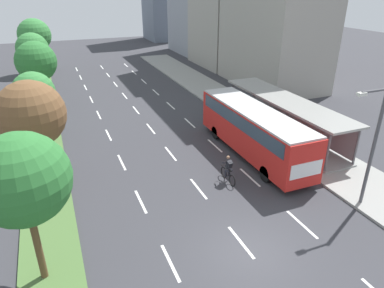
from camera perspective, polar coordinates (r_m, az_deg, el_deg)
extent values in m
plane|color=#38383D|center=(16.66, 9.29, -17.06)|extent=(140.00, 140.00, 0.00)
cube|color=#4C7038|center=(32.27, -23.21, 2.89)|extent=(2.60, 52.00, 0.12)
cube|color=gray|center=(36.11, 5.66, 7.07)|extent=(4.50, 52.00, 0.15)
cube|color=white|center=(16.01, -3.57, -18.80)|extent=(0.14, 2.38, 0.01)
cube|color=white|center=(19.82, -8.40, -9.29)|extent=(0.14, 2.38, 0.01)
cube|color=white|center=(24.09, -11.43, -2.94)|extent=(0.14, 2.38, 0.01)
cube|color=white|center=(28.61, -13.51, 1.45)|extent=(0.14, 2.38, 0.01)
cube|color=white|center=(33.27, -15.02, 4.63)|extent=(0.14, 2.38, 0.01)
cube|color=white|center=(38.03, -16.16, 7.01)|extent=(0.14, 2.38, 0.01)
cube|color=white|center=(42.86, -17.05, 8.87)|extent=(0.14, 2.38, 0.01)
cube|color=white|center=(47.73, -17.77, 10.34)|extent=(0.14, 2.38, 0.01)
cube|color=white|center=(52.63, -18.36, 11.54)|extent=(0.14, 2.38, 0.01)
cube|color=white|center=(17.12, 8.00, -15.59)|extent=(0.14, 2.38, 0.01)
cube|color=white|center=(20.73, 1.06, -7.31)|extent=(0.14, 2.38, 0.01)
cube|color=white|center=(24.84, -3.53, -1.56)|extent=(0.14, 2.38, 0.01)
cube|color=white|center=(29.24, -6.77, 2.51)|extent=(0.14, 2.38, 0.01)
cube|color=white|center=(33.82, -9.15, 5.50)|extent=(0.14, 2.38, 0.01)
cube|color=white|center=(38.52, -10.98, 7.77)|extent=(0.14, 2.38, 0.01)
cube|color=white|center=(43.29, -12.42, 9.53)|extent=(0.14, 2.38, 0.01)
cube|color=white|center=(48.11, -13.58, 10.93)|extent=(0.14, 2.38, 0.01)
cube|color=white|center=(52.98, -14.54, 12.08)|extent=(0.14, 2.38, 0.01)
cube|color=white|center=(18.83, 17.51, -12.39)|extent=(0.14, 2.38, 0.01)
cube|color=white|center=(22.16, 9.44, -5.39)|extent=(0.14, 2.38, 0.01)
cube|color=white|center=(26.05, 3.76, -0.26)|extent=(0.14, 2.38, 0.01)
cube|color=white|center=(30.27, -0.39, 3.49)|extent=(0.14, 2.38, 0.01)
cube|color=white|center=(34.72, -3.52, 6.29)|extent=(0.14, 2.38, 0.01)
cube|color=white|center=(39.30, -5.95, 8.43)|extent=(0.14, 2.38, 0.01)
cube|color=white|center=(43.99, -7.88, 10.11)|extent=(0.14, 2.38, 0.01)
cube|color=white|center=(48.75, -9.46, 11.46)|extent=(0.14, 2.38, 0.01)
cube|color=white|center=(53.55, -10.77, 12.56)|extent=(0.14, 2.38, 0.01)
cube|color=gray|center=(28.59, 14.43, 1.76)|extent=(2.60, 12.90, 0.10)
cylinder|color=#56565B|center=(23.08, 21.31, -1.24)|extent=(0.16, 0.16, 2.60)
cylinder|color=#56565B|center=(32.41, 6.57, 7.68)|extent=(0.16, 0.16, 2.60)
cylinder|color=#56565B|center=(24.69, 25.35, -0.28)|extent=(0.16, 0.16, 2.60)
cylinder|color=#56565B|center=(33.57, 10.15, 8.06)|extent=(0.16, 0.16, 2.60)
cube|color=gray|center=(28.84, 16.72, 4.58)|extent=(0.10, 12.26, 2.34)
cube|color=gray|center=(27.67, 15.03, 6.97)|extent=(2.90, 13.30, 0.16)
cube|color=red|center=(24.27, 9.97, 2.22)|extent=(2.50, 11.20, 2.80)
cube|color=#2D3D4C|center=(23.96, 10.12, 4.10)|extent=(2.54, 10.30, 0.90)
cube|color=#B7B7B7|center=(23.76, 10.23, 5.47)|extent=(2.45, 10.98, 0.12)
cube|color=#2D3D4C|center=(28.74, 4.15, 6.89)|extent=(2.25, 0.06, 1.54)
cube|color=white|center=(20.32, 18.20, -4.03)|extent=(2.12, 0.04, 0.90)
cylinder|color=black|center=(27.07, 3.95, 1.89)|extent=(0.30, 1.00, 1.00)
cylinder|color=black|center=(28.05, 8.00, 2.54)|extent=(0.30, 1.00, 1.00)
cylinder|color=black|center=(21.71, 12.00, -4.78)|extent=(0.30, 1.00, 1.00)
cylinder|color=black|center=(22.92, 16.60, -3.65)|extent=(0.30, 1.00, 1.00)
torus|color=black|center=(21.79, 5.24, -4.61)|extent=(0.06, 0.72, 0.72)
torus|color=black|center=(20.95, 6.61, -5.97)|extent=(0.06, 0.72, 0.72)
cylinder|color=black|center=(21.23, 5.94, -4.62)|extent=(0.05, 0.94, 0.05)
cylinder|color=black|center=(21.24, 6.05, -5.17)|extent=(0.05, 0.57, 0.42)
cylinder|color=black|center=(21.07, 6.20, -4.82)|extent=(0.04, 0.04, 0.40)
cube|color=black|center=(20.97, 6.22, -4.35)|extent=(0.12, 0.24, 0.06)
cylinder|color=black|center=(21.48, 5.35, -3.39)|extent=(0.46, 0.04, 0.04)
cube|color=black|center=(20.95, 6.03, -3.34)|extent=(0.30, 0.36, 0.59)
cube|color=black|center=(20.82, 6.24, -3.48)|extent=(0.26, 0.26, 0.42)
sphere|color=#9E7051|center=(20.85, 5.93, -2.18)|extent=(0.20, 0.20, 0.20)
cylinder|color=#23232D|center=(21.07, 5.73, -4.39)|extent=(0.12, 0.42, 0.25)
cylinder|color=#23232D|center=(21.32, 5.49, -4.80)|extent=(0.10, 0.17, 0.41)
cylinder|color=#23232D|center=(21.17, 6.31, -4.27)|extent=(0.12, 0.42, 0.25)
cylinder|color=#23232D|center=(21.42, 6.06, -4.67)|extent=(0.10, 0.17, 0.41)
cylinder|color=black|center=(21.02, 5.35, -3.04)|extent=(0.09, 0.47, 0.28)
cylinder|color=black|center=(21.17, 6.17, -2.87)|extent=(0.09, 0.47, 0.28)
cylinder|color=brown|center=(15.39, -23.96, -14.80)|extent=(0.28, 0.28, 3.28)
sphere|color=#2D7533|center=(13.81, -26.05, -5.23)|extent=(3.49, 3.49, 3.49)
cylinder|color=brown|center=(22.05, -23.53, -2.65)|extent=(0.28, 0.28, 3.01)
sphere|color=brown|center=(20.98, -24.86, 4.42)|extent=(3.75, 3.75, 3.75)
cylinder|color=brown|center=(29.32, -23.69, 3.27)|extent=(0.28, 0.28, 2.33)
sphere|color=#38843D|center=(28.62, -24.49, 7.63)|extent=(3.14, 3.14, 3.14)
cylinder|color=brown|center=(36.59, -23.40, 7.87)|extent=(0.28, 0.28, 2.95)
sphere|color=#2D7533|center=(35.95, -24.18, 12.21)|extent=(3.70, 3.70, 3.70)
cylinder|color=brown|center=(44.09, -24.00, 10.42)|extent=(0.28, 0.28, 2.99)
sphere|color=#38843D|center=(43.58, -24.66, 13.97)|extent=(3.50, 3.50, 3.50)
cylinder|color=brown|center=(51.62, -23.76, 12.48)|extent=(0.28, 0.28, 3.27)
sphere|color=#38843D|center=(51.14, -24.39, 15.93)|extent=(4.13, 4.13, 4.13)
cylinder|color=#4C4C51|center=(19.98, 27.54, -0.61)|extent=(0.18, 0.18, 6.50)
cylinder|color=#4C4C51|center=(18.40, 27.77, 7.72)|extent=(1.60, 0.12, 0.12)
cube|color=silver|center=(17.83, 26.02, 7.34)|extent=(0.44, 0.24, 0.16)
cube|color=#8E939E|center=(61.41, 3.81, 22.02)|extent=(11.65, 14.61, 16.06)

